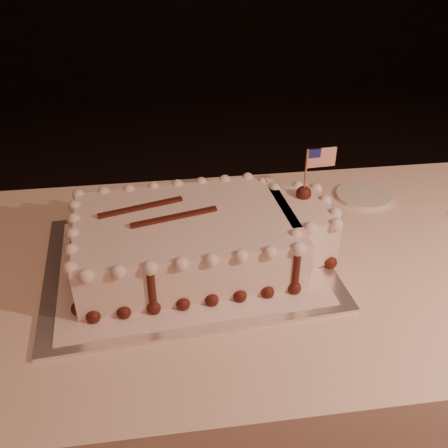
{
  "coord_description": "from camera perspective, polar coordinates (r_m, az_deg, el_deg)",
  "views": [
    {
      "loc": [
        -0.43,
        -0.25,
        1.4
      ],
      "look_at": [
        -0.31,
        0.61,
        0.84
      ],
      "focal_mm": 40.0,
      "sensor_mm": 36.0,
      "label": 1
    }
  ],
  "objects": [
    {
      "name": "banquet_table",
      "position": [
        1.4,
        13.25,
        -15.55
      ],
      "size": [
        2.4,
        0.8,
        0.75
      ],
      "primitive_type": "cube",
      "color": "#FFDFC5",
      "rests_on": "ground"
    },
    {
      "name": "cake_board",
      "position": [
        1.08,
        -4.22,
        -4.3
      ],
      "size": [
        0.62,
        0.49,
        0.01
      ],
      "primitive_type": "cube",
      "rotation": [
        0.0,
        0.0,
        0.07
      ],
      "color": "white",
      "rests_on": "banquet_table"
    },
    {
      "name": "doily",
      "position": [
        1.08,
        -4.23,
        -4.08
      ],
      "size": [
        0.56,
        0.44,
        0.0
      ],
      "primitive_type": "cube",
      "rotation": [
        0.0,
        0.0,
        0.07
      ],
      "color": "white",
      "rests_on": "cake_board"
    },
    {
      "name": "sheet_cake",
      "position": [
        1.05,
        -2.65,
        -1.5
      ],
      "size": [
        0.57,
        0.35,
        0.22
      ],
      "color": "white",
      "rests_on": "doily"
    },
    {
      "name": "side_plate",
      "position": [
        1.37,
        15.65,
        3.15
      ],
      "size": [
        0.14,
        0.14,
        0.01
      ],
      "primitive_type": "cylinder",
      "color": "white",
      "rests_on": "banquet_table"
    }
  ]
}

